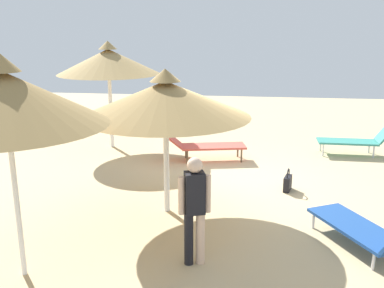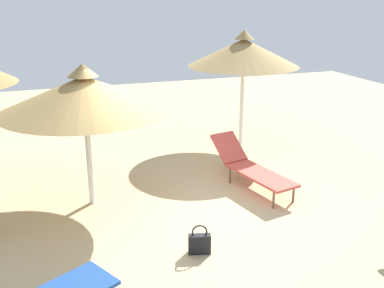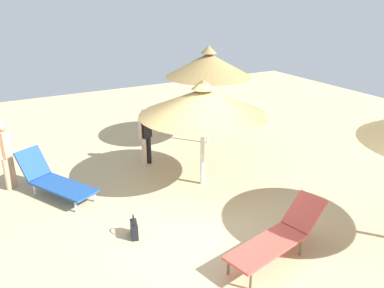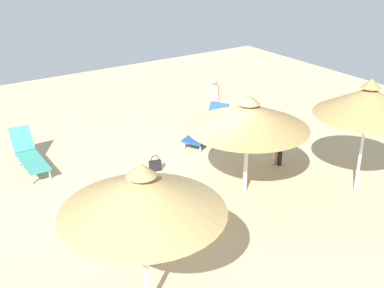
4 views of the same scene
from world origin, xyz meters
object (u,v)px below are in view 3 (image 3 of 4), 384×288
Objects in this scene: person_standing_center at (6,151)px; parasol_umbrella_far_left at (209,65)px; lounge_chair_near_left at (54,180)px; lounge_chair_back at (279,236)px; parasol_umbrella_front at (203,102)px; handbag at (134,229)px; person_standing_edge at (146,133)px.

parasol_umbrella_far_left is at bearing 93.20° from person_standing_center.
lounge_chair_near_left reaches higher than lounge_chair_back.
parasol_umbrella_front reaches higher than handbag.
person_standing_center is at bearing -135.47° from lounge_chair_near_left.
lounge_chair_near_left is 1.28× the size of person_standing_center.
parasol_umbrella_front is 1.39× the size of lounge_chair_near_left.
lounge_chair_near_left is at bearing -158.00° from handbag.
lounge_chair_back is (5.44, -1.83, -1.99)m from parasol_umbrella_far_left.
handbag is (3.64, -3.83, -2.25)m from parasol_umbrella_far_left.
handbag is at bearing -46.40° from parasol_umbrella_far_left.
parasol_umbrella_front is 1.87× the size of person_standing_edge.
parasol_umbrella_front is 3.23m from handbag.
lounge_chair_near_left is 1.33m from person_standing_center.
parasol_umbrella_far_left reaches higher than parasol_umbrella_front.
parasol_umbrella_front is 1.77× the size of person_standing_center.
person_standing_edge is at bearing -157.77° from parasol_umbrella_front.
parasol_umbrella_front is at bearing 119.92° from handbag.
lounge_chair_near_left is 2.67m from handbag.
parasol_umbrella_far_left reaches higher than lounge_chair_near_left.
person_standing_edge is at bearing -174.73° from lounge_chair_back.
parasol_umbrella_far_left is at bearing 146.33° from parasol_umbrella_front.
lounge_chair_near_left is (-1.16, -3.27, -1.68)m from parasol_umbrella_front.
lounge_chair_near_left reaches higher than handbag.
parasol_umbrella_far_left is 5.87m from person_standing_center.
parasol_umbrella_front is (2.34, -1.56, -0.36)m from parasol_umbrella_far_left.
person_standing_edge is at bearing -75.82° from parasol_umbrella_far_left.
parasol_umbrella_far_left is 1.01× the size of parasol_umbrella_front.
person_standing_edge is 3.36× the size of handbag.
parasol_umbrella_far_left is at bearing 161.44° from lounge_chair_back.
person_standing_edge reaches higher than lounge_chair_back.
parasol_umbrella_front is at bearing -33.67° from parasol_umbrella_far_left.
person_standing_edge is 3.51m from handbag.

